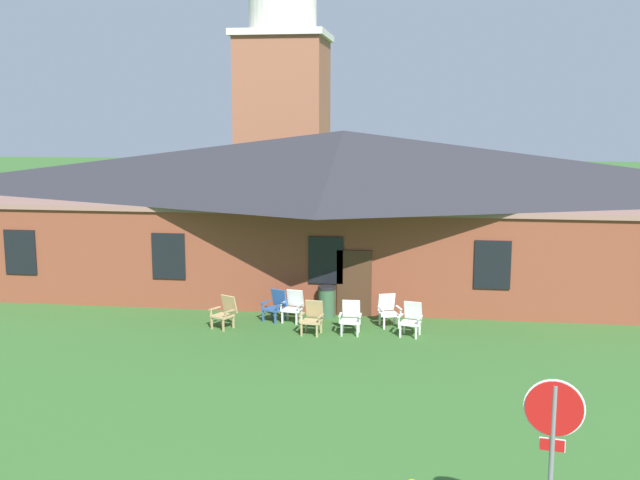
# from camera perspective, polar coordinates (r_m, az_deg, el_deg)

# --- Properties ---
(brick_building) EXTENTS (26.74, 10.40, 5.70)m
(brick_building) POSITION_cam_1_polar(r_m,az_deg,el_deg) (28.44, 1.78, 2.64)
(brick_building) COLOR brown
(brick_building) RESTS_ON ground
(dome_tower) EXTENTS (5.18, 5.18, 16.57)m
(dome_tower) POSITION_cam_1_polar(r_m,az_deg,el_deg) (43.69, -2.79, 11.01)
(dome_tower) COLOR #93563D
(dome_tower) RESTS_ON ground
(stop_sign) EXTENTS (0.80, 0.18, 2.81)m
(stop_sign) POSITION_cam_1_polar(r_m,az_deg,el_deg) (10.92, 17.20, -14.07)
(stop_sign) COLOR slate
(stop_sign) RESTS_ON ground
(lawn_chair_by_porch) EXTENTS (0.81, 0.85, 0.96)m
(lawn_chair_by_porch) POSITION_cam_1_polar(r_m,az_deg,el_deg) (22.69, -7.19, -5.38)
(lawn_chair_by_porch) COLOR tan
(lawn_chair_by_porch) RESTS_ON ground
(lawn_chair_near_door) EXTENTS (0.80, 0.84, 0.96)m
(lawn_chair_near_door) POSITION_cam_1_polar(r_m,az_deg,el_deg) (23.32, -3.37, -4.91)
(lawn_chair_near_door) COLOR #2D5693
(lawn_chair_near_door) RESTS_ON ground
(lawn_chair_left_end) EXTENTS (0.71, 0.75, 0.96)m
(lawn_chair_left_end) POSITION_cam_1_polar(r_m,az_deg,el_deg) (23.22, -2.03, -4.96)
(lawn_chair_left_end) COLOR silver
(lawn_chair_left_end) RESTS_ON ground
(lawn_chair_middle) EXTENTS (0.70, 0.73, 0.96)m
(lawn_chair_middle) POSITION_cam_1_polar(r_m,az_deg,el_deg) (21.93, -0.56, -5.82)
(lawn_chair_middle) COLOR tan
(lawn_chair_middle) RESTS_ON ground
(lawn_chair_right_end) EXTENTS (0.65, 0.67, 0.96)m
(lawn_chair_right_end) POSITION_cam_1_polar(r_m,az_deg,el_deg) (21.97, 2.34, -5.81)
(lawn_chair_right_end) COLOR silver
(lawn_chair_right_end) RESTS_ON ground
(lawn_chair_far_side) EXTENTS (0.77, 0.82, 0.96)m
(lawn_chair_far_side) POSITION_cam_1_polar(r_m,az_deg,el_deg) (22.81, 5.18, -5.26)
(lawn_chair_far_side) COLOR white
(lawn_chair_far_side) RESTS_ON ground
(lawn_chair_under_eave) EXTENTS (0.73, 0.77, 0.96)m
(lawn_chair_under_eave) POSITION_cam_1_polar(r_m,az_deg,el_deg) (21.93, 6.93, -5.90)
(lawn_chair_under_eave) COLOR silver
(lawn_chair_under_eave) RESTS_ON ground
(trash_bin) EXTENTS (0.56, 0.56, 0.98)m
(trash_bin) POSITION_cam_1_polar(r_m,az_deg,el_deg) (23.69, 0.51, -4.67)
(trash_bin) COLOR #335638
(trash_bin) RESTS_ON ground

